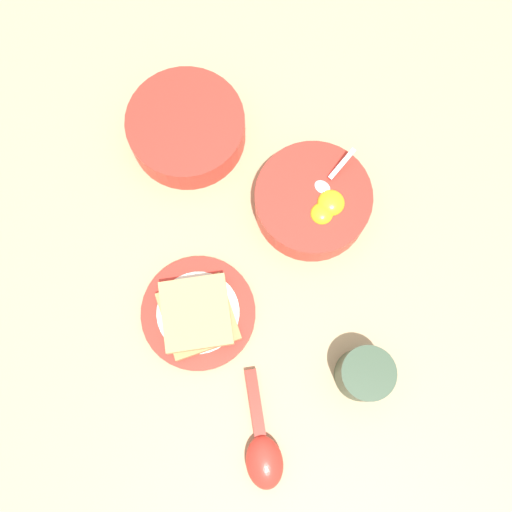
# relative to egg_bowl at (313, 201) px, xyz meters

# --- Properties ---
(ground_plane) EXTENTS (3.00, 3.00, 0.00)m
(ground_plane) POSITION_rel_egg_bowl_xyz_m (-0.02, 0.08, -0.03)
(ground_plane) COLOR tan
(egg_bowl) EXTENTS (0.18, 0.18, 0.09)m
(egg_bowl) POSITION_rel_egg_bowl_xyz_m (0.00, 0.00, 0.00)
(egg_bowl) COLOR red
(egg_bowl) RESTS_ON ground_plane
(toast_plate) EXTENTS (0.17, 0.17, 0.02)m
(toast_plate) POSITION_rel_egg_bowl_xyz_m (0.03, 0.24, -0.02)
(toast_plate) COLOR red
(toast_plate) RESTS_ON ground_plane
(toast_sandwich) EXTENTS (0.14, 0.14, 0.03)m
(toast_sandwich) POSITION_rel_egg_bowl_xyz_m (0.02, 0.24, 0.00)
(toast_sandwich) COLOR tan
(toast_sandwich) RESTS_ON toast_plate
(soup_spoon) EXTENTS (0.15, 0.14, 0.03)m
(soup_spoon) POSITION_rel_egg_bowl_xyz_m (-0.17, 0.33, -0.02)
(soup_spoon) COLOR red
(soup_spoon) RESTS_ON ground_plane
(congee_bowl) EXTENTS (0.18, 0.18, 0.06)m
(congee_bowl) POSITION_rel_egg_bowl_xyz_m (0.23, 0.03, 0.00)
(congee_bowl) COLOR red
(congee_bowl) RESTS_ON ground_plane
(drinking_cup) EXTENTS (0.08, 0.08, 0.08)m
(drinking_cup) POSITION_rel_egg_bowl_xyz_m (-0.21, 0.16, 0.01)
(drinking_cup) COLOR #334733
(drinking_cup) RESTS_ON ground_plane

